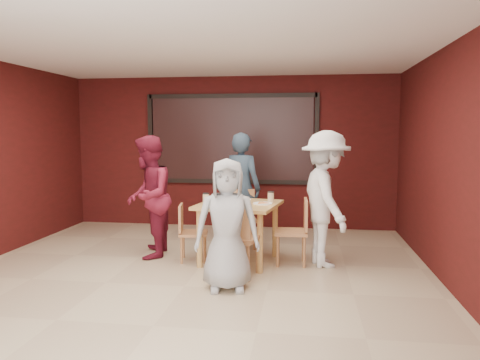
# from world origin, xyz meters

# --- Properties ---
(floor) EXTENTS (7.00, 7.00, 0.00)m
(floor) POSITION_xyz_m (0.00, 0.00, 0.00)
(floor) COLOR tan
(floor) RESTS_ON ground
(window_blinds) EXTENTS (3.00, 0.02, 1.50)m
(window_blinds) POSITION_xyz_m (0.00, 3.45, 1.65)
(window_blinds) COLOR black
(dining_table) EXTENTS (1.19, 1.19, 0.97)m
(dining_table) POSITION_xyz_m (0.48, 1.11, 0.71)
(dining_table) COLOR tan
(dining_table) RESTS_ON floor
(chair_front) EXTENTS (0.55, 0.55, 0.96)m
(chair_front) POSITION_xyz_m (0.55, 0.41, 0.54)
(chair_front) COLOR #B46C46
(chair_front) RESTS_ON floor
(chair_back) EXTENTS (0.51, 0.51, 0.88)m
(chair_back) POSITION_xyz_m (0.40, 1.99, 0.50)
(chair_back) COLOR #B46C46
(chair_back) RESTS_ON floor
(chair_left) EXTENTS (0.44, 0.44, 0.79)m
(chair_left) POSITION_xyz_m (-0.22, 1.06, 0.45)
(chair_left) COLOR #B46C46
(chair_left) RESTS_ON floor
(chair_right) EXTENTS (0.45, 0.45, 0.89)m
(chair_right) POSITION_xyz_m (1.27, 1.11, 0.50)
(chair_right) COLOR #B46C46
(chair_right) RESTS_ON floor
(diner_front) EXTENTS (0.80, 0.60, 1.49)m
(diner_front) POSITION_xyz_m (0.51, -0.02, 0.75)
(diner_front) COLOR #ABABAB
(diner_front) RESTS_ON floor
(diner_back) EXTENTS (0.75, 0.62, 1.77)m
(diner_back) POSITION_xyz_m (0.36, 2.22, 0.89)
(diner_back) COLOR #2D3F50
(diner_back) RESTS_ON floor
(diner_left) EXTENTS (0.78, 0.94, 1.74)m
(diner_left) POSITION_xyz_m (-0.84, 1.20, 0.87)
(diner_left) COLOR maroon
(diner_left) RESTS_ON floor
(diner_right) EXTENTS (0.97, 1.31, 1.81)m
(diner_right) POSITION_xyz_m (1.64, 1.11, 0.90)
(diner_right) COLOR white
(diner_right) RESTS_ON floor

